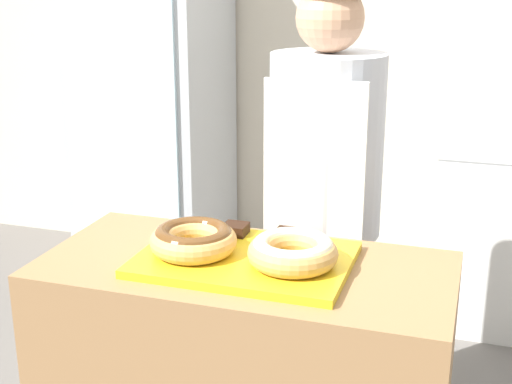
{
  "coord_description": "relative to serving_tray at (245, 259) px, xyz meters",
  "views": [
    {
      "loc": [
        0.6,
        -1.74,
        1.67
      ],
      "look_at": [
        0.0,
        0.1,
        1.06
      ],
      "focal_mm": 50.0,
      "sensor_mm": 36.0,
      "label": 1
    }
  ],
  "objects": [
    {
      "name": "beverage_fridge",
      "position": [
        -1.12,
        1.72,
        0.07
      ],
      "size": [
        0.72,
        0.7,
        1.94
      ],
      "color": "#ADB2B7",
      "rests_on": "ground_plane"
    },
    {
      "name": "donut_light_glaze",
      "position": [
        0.14,
        -0.02,
        0.05
      ],
      "size": [
        0.25,
        0.25,
        0.08
      ],
      "color": "tan",
      "rests_on": "serving_tray"
    },
    {
      "name": "brownie_back_left",
      "position": [
        -0.08,
        0.15,
        0.03
      ],
      "size": [
        0.07,
        0.07,
        0.03
      ],
      "color": "black",
      "rests_on": "serving_tray"
    },
    {
      "name": "brownie_back_right",
      "position": [
        0.08,
        0.15,
        0.03
      ],
      "size": [
        0.07,
        0.07,
        0.03
      ],
      "color": "black",
      "rests_on": "serving_tray"
    },
    {
      "name": "donut_chocolate_glaze",
      "position": [
        -0.14,
        -0.02,
        0.05
      ],
      "size": [
        0.25,
        0.25,
        0.08
      ],
      "color": "tan",
      "rests_on": "serving_tray"
    },
    {
      "name": "baker_person",
      "position": [
        0.11,
        0.51,
        -0.01
      ],
      "size": [
        0.38,
        0.38,
        1.67
      ],
      "color": "#4C4C51",
      "rests_on": "ground_plane"
    },
    {
      "name": "serving_tray",
      "position": [
        0.0,
        0.0,
        0.0
      ],
      "size": [
        0.59,
        0.41,
        0.02
      ],
      "color": "yellow",
      "rests_on": "display_counter"
    },
    {
      "name": "wall_back",
      "position": [
        0.0,
        2.13,
        0.46
      ],
      "size": [
        8.0,
        0.06,
        2.7
      ],
      "color": "beige",
      "rests_on": "ground_plane"
    }
  ]
}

